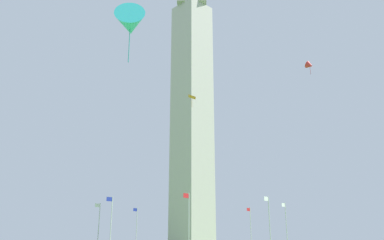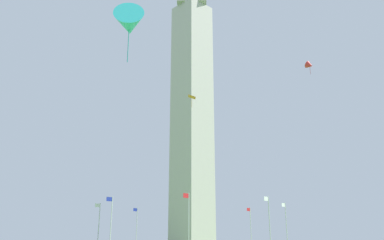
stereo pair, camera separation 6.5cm
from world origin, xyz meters
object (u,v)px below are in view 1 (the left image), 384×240
flagpole_s (251,225)px  flagpole_ne (188,220)px  flagpole_e (269,221)px  flagpole_w (136,226)px  obelisk_monument (192,102)px  kite_orange_diamond (192,97)px  flagpole_se (286,224)px  flagpole_nw (99,224)px  kite_cyan_delta (130,24)px  kite_red_delta (310,65)px  flagpole_sw (194,226)px  flagpole_n (111,221)px

flagpole_s → flagpole_ne: bearing=22.5°
flagpole_ne → flagpole_e: 13.01m
flagpole_e → flagpole_w: bearing=-90.0°
obelisk_monument → kite_orange_diamond: size_ratio=30.63×
flagpole_e → flagpole_se: (-12.02, -4.98, 0.00)m
flagpole_w → flagpole_nw: 13.01m
obelisk_monument → flagpole_s: 28.87m
obelisk_monument → flagpole_e: bearing=89.8°
flagpole_s → kite_cyan_delta: kite_cyan_delta is taller
kite_red_delta → flagpole_e: bearing=-85.1°
obelisk_monument → flagpole_sw: obelisk_monument is taller
flagpole_se → kite_cyan_delta: size_ratio=2.56×
flagpole_ne → flagpole_e: same height
flagpole_n → flagpole_se: (-29.01, 12.02, 0.00)m
flagpole_ne → flagpole_s: (-29.01, -12.02, 0.00)m
flagpole_w → kite_orange_diamond: bearing=68.0°
obelisk_monument → kite_cyan_delta: size_ratio=17.41×
flagpole_ne → flagpole_s: same height
flagpole_s → flagpole_w: bearing=-45.0°
flagpole_sw → kite_cyan_delta: kite_cyan_delta is taller
flagpole_ne → flagpole_se: (-24.04, 0.00, 0.00)m
flagpole_ne → flagpole_w: (-12.02, -29.01, 0.00)m
flagpole_e → flagpole_sw: size_ratio=1.00×
flagpole_nw → flagpole_ne: bearing=90.0°
flagpole_sw → flagpole_n: bearing=22.5°
flagpole_sw → kite_orange_diamond: kite_orange_diamond is taller
obelisk_monument → flagpole_ne: size_ratio=6.80×
flagpole_nw → kite_red_delta: 45.87m
flagpole_nw → kite_red_delta: (-12.76, 37.62, 22.94)m
flagpole_n → flagpole_sw: 31.40m
flagpole_e → flagpole_sw: same height
flagpole_w → obelisk_monument: bearing=90.2°
flagpole_w → kite_orange_diamond: (12.02, 29.72, 17.92)m
flagpole_n → flagpole_sw: size_ratio=1.00×
flagpole_e → flagpole_sw: bearing=-112.5°
kite_red_delta → kite_cyan_delta: 44.99m
obelisk_monument → flagpole_n: obelisk_monument is taller
flagpole_nw → kite_orange_diamond: bearing=90.0°
kite_red_delta → flagpole_n: bearing=-55.3°
kite_orange_diamond → flagpole_se: bearing=-178.3°
kite_orange_diamond → flagpole_s: bearing=-156.3°
flagpole_n → kite_cyan_delta: size_ratio=2.56×
flagpole_ne → kite_orange_diamond: bearing=89.4°
kite_red_delta → kite_cyan_delta: kite_red_delta is taller
obelisk_monument → flagpole_w: (0.06, -17.00, -23.38)m
flagpole_ne → kite_red_delta: 29.56m
flagpole_s → kite_red_delta: size_ratio=3.59×
kite_cyan_delta → kite_orange_diamond: bearing=-138.4°
flagpole_n → flagpole_s: size_ratio=1.00×
flagpole_e → flagpole_w: 33.99m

